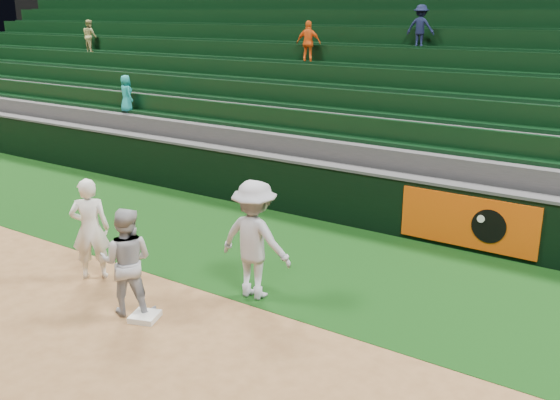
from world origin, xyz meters
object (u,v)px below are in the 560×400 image
object	(u,v)px
first_baseman	(90,229)
baserunner	(127,261)
base_coach	(255,240)
first_base	(145,317)

from	to	relation	value
first_baseman	baserunner	size ratio (longest dim) A/B	1.06
baserunner	base_coach	bearing A→B (deg)	-160.54
base_coach	first_baseman	bearing A→B (deg)	16.58
first_baseman	first_base	bearing A→B (deg)	119.68
first_baseman	baserunner	distance (m)	1.59
first_base	baserunner	world-z (taller)	baserunner
first_base	base_coach	size ratio (longest dim) A/B	0.20
baserunner	first_baseman	bearing A→B (deg)	-51.78
baserunner	base_coach	size ratio (longest dim) A/B	0.87
first_base	base_coach	bearing A→B (deg)	60.22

